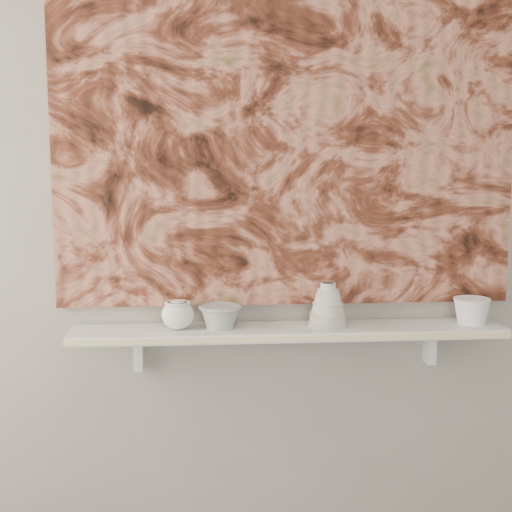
{
  "coord_description": "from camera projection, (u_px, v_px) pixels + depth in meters",
  "views": [
    {
      "loc": [
        -0.28,
        -0.73,
        1.48
      ],
      "look_at": [
        -0.11,
        1.49,
        1.17
      ],
      "focal_mm": 50.0,
      "sensor_mm": 36.0,
      "label": 1
    }
  ],
  "objects": [
    {
      "name": "shelf_stripe",
      "position": [
        293.0,
        339.0,
        2.21
      ],
      "size": [
        1.4,
        0.01,
        0.02
      ],
      "primitive_type": "cube",
      "color": "beige",
      "rests_on": "shelf"
    },
    {
      "name": "bracket_left",
      "position": [
        138.0,
        352.0,
        2.34
      ],
      "size": [
        0.03,
        0.06,
        0.12
      ],
      "primitive_type": "cube",
      "color": "silver",
      "rests_on": "wall_back"
    },
    {
      "name": "painting",
      "position": [
        287.0,
        137.0,
        2.29
      ],
      "size": [
        1.5,
        0.02,
        1.1
      ],
      "primitive_type": "cube",
      "color": "brown",
      "rests_on": "wall_back"
    },
    {
      "name": "wall_back",
      "position": [
        286.0,
        195.0,
        2.34
      ],
      "size": [
        3.6,
        0.0,
        3.6
      ],
      "primitive_type": "plane",
      "rotation": [
        1.57,
        0.0,
        0.0
      ],
      "color": "gray",
      "rests_on": "floor"
    },
    {
      "name": "bell_vessel",
      "position": [
        328.0,
        305.0,
        2.3
      ],
      "size": [
        0.13,
        0.13,
        0.14
      ],
      "primitive_type": null,
      "rotation": [
        0.0,
        0.0,
        0.02
      ],
      "color": "beige",
      "rests_on": "shelf"
    },
    {
      "name": "bracket_right",
      "position": [
        430.0,
        346.0,
        2.42
      ],
      "size": [
        0.03,
        0.06,
        0.12
      ],
      "primitive_type": "cube",
      "color": "silver",
      "rests_on": "wall_back"
    },
    {
      "name": "house_motif",
      "position": [
        422.0,
        231.0,
        2.36
      ],
      "size": [
        0.09,
        0.0,
        0.08
      ],
      "primitive_type": "cube",
      "color": "black",
      "rests_on": "painting"
    },
    {
      "name": "shelf",
      "position": [
        289.0,
        332.0,
        2.3
      ],
      "size": [
        1.4,
        0.18,
        0.03
      ],
      "primitive_type": "cube",
      "color": "silver",
      "rests_on": "wall_back"
    },
    {
      "name": "bowl_grey",
      "position": [
        220.0,
        316.0,
        2.28
      ],
      "size": [
        0.14,
        0.14,
        0.08
      ],
      "primitive_type": null,
      "rotation": [
        0.0,
        0.0,
        0.04
      ],
      "color": "#999996",
      "rests_on": "shelf"
    },
    {
      "name": "cup_cream",
      "position": [
        178.0,
        315.0,
        2.27
      ],
      "size": [
        0.13,
        0.13,
        0.09
      ],
      "primitive_type": null,
      "rotation": [
        0.0,
        0.0,
        0.31
      ],
      "color": "silver",
      "rests_on": "shelf"
    },
    {
      "name": "bowl_white",
      "position": [
        472.0,
        311.0,
        2.34
      ],
      "size": [
        0.14,
        0.14,
        0.09
      ],
      "primitive_type": null,
      "rotation": [
        0.0,
        0.0,
        -0.17
      ],
      "color": "silver",
      "rests_on": "shelf"
    }
  ]
}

